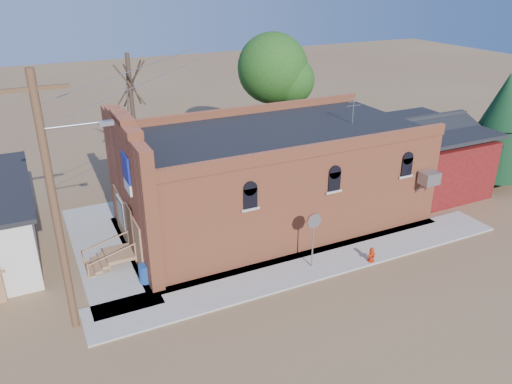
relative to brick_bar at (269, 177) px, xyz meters
name	(u,v)px	position (x,y,z in m)	size (l,w,h in m)	color
ground	(294,285)	(-1.64, -5.49, -2.34)	(120.00, 120.00, 0.00)	brown
sidewalk_south	(314,264)	(-0.14, -4.59, -2.30)	(19.00, 2.20, 0.08)	#9E9991
sidewalk_west	(105,250)	(-7.94, 0.51, -2.30)	(2.60, 10.00, 0.08)	#9E9991
brick_bar	(269,177)	(0.00, 0.00, 0.00)	(16.40, 7.97, 6.30)	#CB663E
red_shed	(424,150)	(9.86, 0.01, -0.07)	(5.40, 6.40, 4.30)	#52100E
utility_pole	(56,203)	(-9.79, -4.29, 2.43)	(3.12, 0.26, 9.00)	#4B3A1E
tree_bare_near	(130,82)	(-4.64, 7.51, 3.62)	(2.80, 2.80, 7.65)	#443427
tree_leafy	(273,69)	(4.36, 8.01, 3.59)	(4.40, 4.40, 8.15)	#443427
evergreen_tree	(501,123)	(13.86, -1.49, 1.37)	(3.60, 3.60, 6.50)	#443427
fire_hydrant	(372,255)	(2.15, -5.50, -1.93)	(0.38, 0.36, 0.66)	#A12109
stop_sign	(314,226)	(-0.36, -4.72, -0.35)	(0.68, 0.09, 2.49)	gray
trash_barrel	(145,274)	(-6.94, -2.81, -1.88)	(0.50, 0.50, 0.77)	navy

